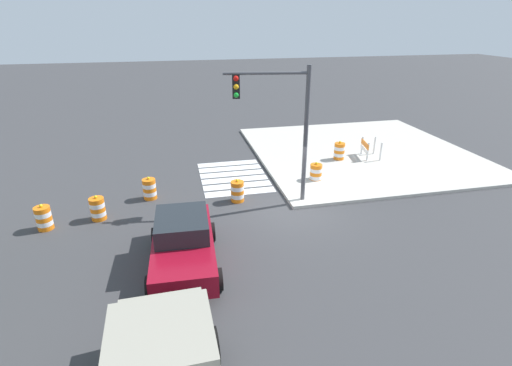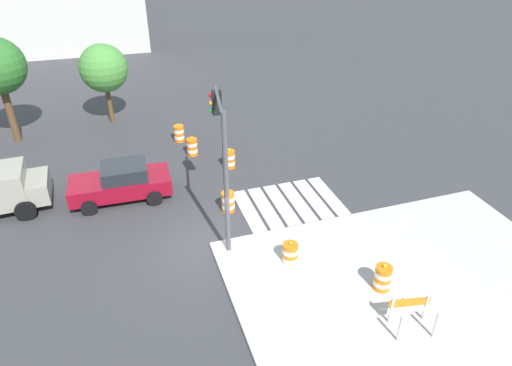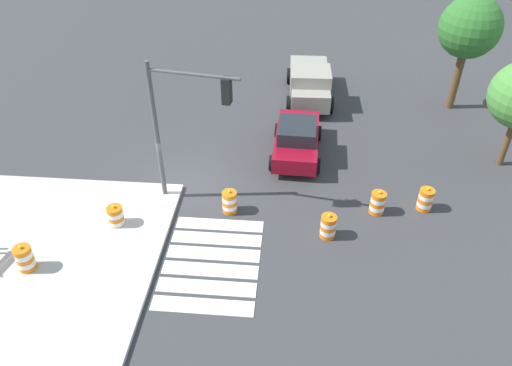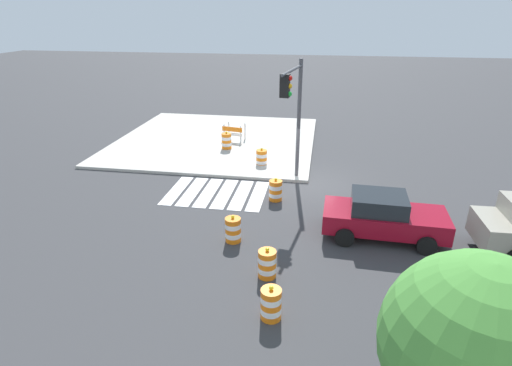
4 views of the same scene
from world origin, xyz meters
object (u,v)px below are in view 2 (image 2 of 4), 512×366
(traffic_light_pole, at_px, (222,146))
(street_tree_streetside_mid, at_px, (104,69))
(traffic_barrel_median_near, at_px, (290,254))
(sports_car, at_px, (121,182))
(traffic_barrel_on_sidewalk, at_px, (383,278))
(traffic_barrel_near_corner, at_px, (229,159))
(traffic_barrel_far_curb, at_px, (228,202))
(traffic_barrel_crosswalk_end, at_px, (192,147))
(construction_barricade, at_px, (411,311))
(traffic_barrel_median_far, at_px, (179,133))

(traffic_light_pole, height_order, street_tree_streetside_mid, traffic_light_pole)
(traffic_barrel_median_near, bearing_deg, sports_car, 129.84)
(traffic_barrel_on_sidewalk, relative_size, street_tree_streetside_mid, 0.22)
(traffic_barrel_near_corner, height_order, traffic_barrel_far_curb, same)
(traffic_barrel_crosswalk_end, height_order, construction_barricade, construction_barricade)
(traffic_barrel_crosswalk_end, xyz_separation_m, traffic_barrel_far_curb, (0.41, -5.55, 0.00))
(traffic_barrel_on_sidewalk, relative_size, construction_barricade, 0.75)
(traffic_barrel_crosswalk_end, bearing_deg, sports_car, -140.22)
(traffic_barrel_far_curb, height_order, street_tree_streetside_mid, street_tree_streetside_mid)
(traffic_barrel_far_curb, bearing_deg, street_tree_streetside_mid, 110.18)
(sports_car, xyz_separation_m, traffic_barrel_far_curb, (4.15, -2.44, -0.36))
(traffic_barrel_near_corner, relative_size, street_tree_streetside_mid, 0.22)
(traffic_barrel_median_far, relative_size, traffic_light_pole, 0.19)
(traffic_barrel_median_near, distance_m, construction_barricade, 4.52)
(traffic_barrel_crosswalk_end, xyz_separation_m, traffic_barrel_on_sidewalk, (4.02, -11.77, 0.15))
(construction_barricade, bearing_deg, traffic_barrel_on_sidewalk, 88.39)
(traffic_barrel_on_sidewalk, relative_size, traffic_light_pole, 0.19)
(traffic_barrel_on_sidewalk, bearing_deg, traffic_barrel_median_near, 137.02)
(traffic_barrel_median_far, bearing_deg, construction_barricade, -74.11)
(traffic_barrel_on_sidewalk, height_order, construction_barricade, traffic_barrel_on_sidewalk)
(traffic_barrel_far_curb, bearing_deg, traffic_barrel_median_near, -73.05)
(street_tree_streetside_mid, bearing_deg, traffic_barrel_on_sidewalk, -66.09)
(sports_car, bearing_deg, traffic_barrel_median_near, -50.16)
(street_tree_streetside_mid, bearing_deg, traffic_barrel_near_corner, -55.57)
(traffic_barrel_crosswalk_end, height_order, traffic_light_pole, traffic_light_pole)
(traffic_barrel_near_corner, bearing_deg, traffic_barrel_median_near, -88.91)
(traffic_barrel_near_corner, height_order, traffic_light_pole, traffic_light_pole)
(traffic_barrel_near_corner, relative_size, construction_barricade, 0.75)
(sports_car, xyz_separation_m, traffic_barrel_median_far, (3.38, 4.94, -0.36))
(traffic_barrel_far_curb, distance_m, traffic_light_pole, 3.83)
(traffic_barrel_on_sidewalk, height_order, street_tree_streetside_mid, street_tree_streetside_mid)
(street_tree_streetside_mid, bearing_deg, traffic_barrel_median_far, -48.96)
(traffic_barrel_near_corner, xyz_separation_m, traffic_barrel_on_sidewalk, (2.54, -9.87, 0.15))
(traffic_light_pole, bearing_deg, street_tree_streetside_mid, 105.67)
(traffic_barrel_median_far, height_order, construction_barricade, construction_barricade)
(traffic_barrel_far_curb, relative_size, traffic_light_pole, 0.19)
(traffic_barrel_crosswalk_end, height_order, street_tree_streetside_mid, street_tree_streetside_mid)
(traffic_barrel_near_corner, xyz_separation_m, traffic_light_pole, (-1.61, -5.20, 3.46))
(traffic_barrel_median_near, height_order, construction_barricade, construction_barricade)
(street_tree_streetside_mid, bearing_deg, construction_barricade, -68.04)
(traffic_barrel_median_near, bearing_deg, traffic_barrel_on_sidewalk, -42.98)
(traffic_barrel_crosswalk_end, distance_m, traffic_barrel_on_sidewalk, 12.44)
(sports_car, height_order, traffic_barrel_median_near, sports_car)
(traffic_barrel_crosswalk_end, xyz_separation_m, traffic_barrel_median_far, (-0.36, 1.83, 0.00))
(traffic_barrel_crosswalk_end, distance_m, construction_barricade, 13.97)
(sports_car, distance_m, traffic_barrel_crosswalk_end, 4.88)
(construction_barricade, bearing_deg, traffic_light_pole, 123.13)
(traffic_barrel_median_far, distance_m, traffic_barrel_on_sidewalk, 14.29)
(traffic_barrel_near_corner, distance_m, traffic_barrel_median_far, 4.16)
(traffic_barrel_crosswalk_end, distance_m, traffic_barrel_median_near, 9.68)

